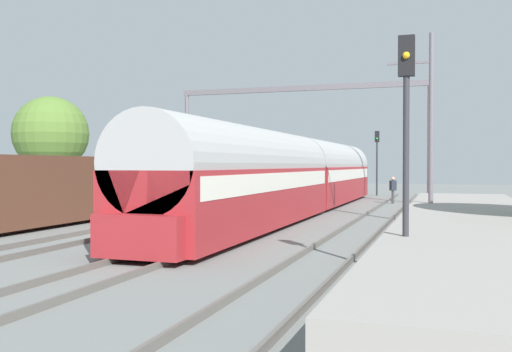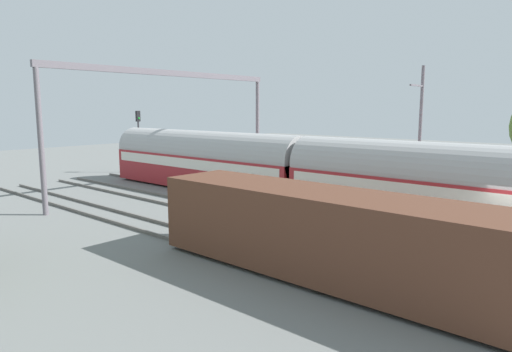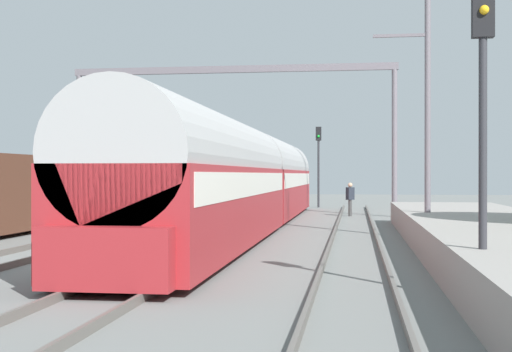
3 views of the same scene
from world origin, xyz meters
name	(u,v)px [view 3 (image 3 of 3)]	position (x,y,z in m)	size (l,w,h in m)	color
ground	(96,261)	(0.00, 0.00, 0.00)	(120.00, 120.00, 0.00)	slate
track_west	(15,256)	(-2.14, 0.00, 0.08)	(1.51, 60.00, 0.16)	#5E5954
track_east	(179,259)	(2.14, 0.00, 0.08)	(1.51, 60.00, 0.16)	#5E5954
track_far_east	(355,262)	(6.41, 0.00, 0.08)	(1.52, 60.00, 0.16)	#5E5954
platform	(504,241)	(10.22, 2.00, 0.45)	(4.40, 28.00, 0.90)	gray
passenger_train	(247,179)	(2.14, 11.11, 1.97)	(2.93, 32.85, 3.82)	maroon
person_crossing	(350,196)	(6.16, 19.95, 1.03)	(0.46, 0.45, 1.73)	#3D3D3D
railway_signal_near	(483,100)	(8.56, -4.63, 3.42)	(0.36, 0.30, 5.37)	#2D2D33
railway_signal_far	(319,156)	(4.05, 29.54, 3.35)	(0.36, 0.30, 5.26)	#2D2D33
catenary_gantry	(232,102)	(0.00, 19.90, 5.94)	(17.21, 0.28, 7.86)	slate
catenary_pole_east_mid	(426,115)	(8.76, 7.18, 4.15)	(1.90, 0.20, 8.00)	slate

